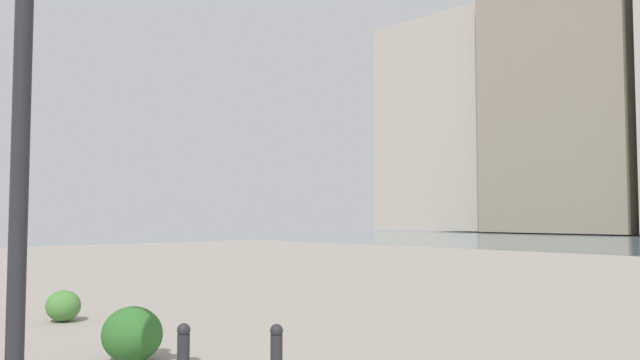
# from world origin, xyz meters

# --- Properties ---
(building_annex) EXTENTS (16.36, 13.17, 28.06)m
(building_annex) POSITION_xyz_m (29.65, -66.06, 14.03)
(building_annex) COLOR gray
(building_annex) RESTS_ON ground
(building_highrise) EXTENTS (17.86, 11.79, 27.39)m
(building_highrise) POSITION_xyz_m (46.18, -66.91, 13.69)
(building_highrise) COLOR #B2A899
(building_highrise) RESTS_ON ground
(lamppost) EXTENTS (0.98, 0.28, 4.02)m
(lamppost) POSITION_xyz_m (3.53, 1.14, 2.68)
(lamppost) COLOR #232328
(lamppost) RESTS_ON ground
(bollard_near) EXTENTS (0.13, 0.13, 0.66)m
(bollard_near) POSITION_xyz_m (3.13, -1.17, 0.35)
(bollard_near) COLOR #232328
(bollard_near) RESTS_ON ground
(bollard_mid) EXTENTS (0.13, 0.13, 0.69)m
(bollard_mid) POSITION_xyz_m (3.62, -0.43, 0.36)
(bollard_mid) COLOR #232328
(bollard_mid) RESTS_ON ground
(shrub_low) EXTENTS (0.60, 0.54, 0.51)m
(shrub_low) POSITION_xyz_m (8.72, -1.25, 0.26)
(shrub_low) COLOR #477F38
(shrub_low) RESTS_ON ground
(shrub_round) EXTENTS (0.77, 0.69, 0.65)m
(shrub_round) POSITION_xyz_m (5.26, -0.72, 0.33)
(shrub_round) COLOR #2D6628
(shrub_round) RESTS_ON ground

